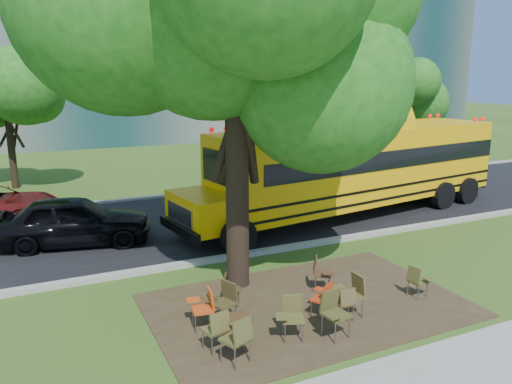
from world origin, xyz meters
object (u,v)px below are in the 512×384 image
school_bus (359,165)px  chair_2 (238,335)px  chair_6 (352,291)px  chair_9 (224,298)px  main_tree (236,35)px  chair_8 (204,304)px  chair_12 (320,271)px  black_car (74,221)px  chair_7 (418,279)px  chair_5 (333,310)px  chair_3 (291,313)px  chair_4 (346,300)px  chair_10 (229,287)px  chair_1 (237,325)px  chair_11 (324,296)px  chair_0 (218,326)px

school_bus → chair_2: (-8.12, -7.49, -1.31)m
chair_6 → chair_9: chair_6 is taller
main_tree → chair_8: size_ratio=10.80×
main_tree → school_bus: main_tree is taller
chair_12 → black_car: 7.92m
chair_7 → chair_9: bearing=-106.7°
school_bus → chair_5: school_bus is taller
chair_3 → chair_6: (1.66, 0.28, 0.04)m
chair_4 → chair_7: chair_4 is taller
chair_5 → chair_6: 1.07m
chair_7 → chair_8: bearing=-105.4°
chair_6 → chair_10: (-2.22, 1.54, -0.12)m
main_tree → chair_2: 6.47m
chair_1 → chair_3: 1.12m
school_bus → chair_11: 8.86m
black_car → chair_8: bearing=-152.1°
chair_1 → chair_3: size_ratio=0.91×
chair_2 → chair_1: bearing=49.0°
chair_3 → chair_5: (0.77, -0.32, 0.05)m
chair_2 → chair_9: bearing=57.5°
chair_4 → chair_11: size_ratio=0.98×
chair_2 → chair_0: bearing=88.4°
chair_11 → black_car: black_car is taller
main_tree → chair_4: main_tree is taller
chair_4 → chair_6: bearing=31.3°
chair_11 → chair_8: bearing=134.8°
school_bus → chair_6: 8.64m
chair_3 → chair_6: bearing=-148.9°
black_car → school_bus: bearing=-81.6°
chair_4 → chair_8: (-2.81, 0.95, 0.06)m
chair_2 → chair_3: bearing=-3.4°
chair_8 → chair_9: size_ratio=0.95×
chair_1 → chair_10: (0.55, 1.73, -0.03)m
chair_8 → chair_10: size_ratio=1.16×
chair_10 → black_car: bearing=-127.7°
main_tree → chair_1: (-1.20, -2.76, -5.49)m
chair_8 → chair_11: bearing=-95.1°
school_bus → chair_6: size_ratio=14.28×
chair_10 → chair_11: (1.65, -1.34, 0.02)m
school_bus → chair_2: bearing=-145.4°
chair_0 → chair_6: (3.15, 0.13, 0.06)m
chair_0 → chair_6: bearing=-8.7°
chair_9 → chair_10: size_ratio=1.22×
chair_2 → chair_6: chair_6 is taller
chair_5 → chair_8: bearing=-41.8°
chair_0 → chair_1: size_ratio=1.06×
school_bus → chair_11: bearing=-139.1°
chair_4 → chair_12: 1.57m
school_bus → chair_10: (-7.38, -5.26, -1.42)m
chair_0 → chair_9: size_ratio=0.92×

